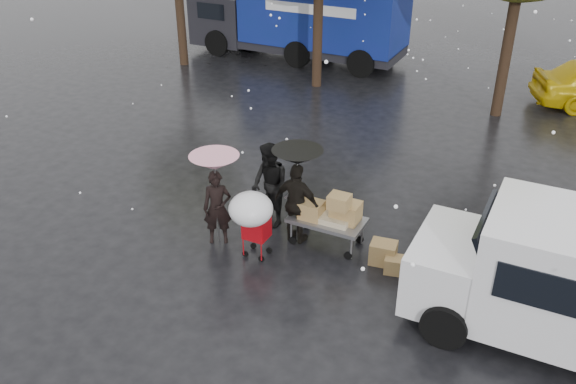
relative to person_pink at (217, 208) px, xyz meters
The scene contains 11 objects.
ground 1.53m from the person_pink, 12.77° to the right, with size 90.00×90.00×0.00m, color black.
person_pink is the anchor object (origin of this frame).
person_middle 1.24m from the person_pink, 60.43° to the left, with size 0.89×0.69×1.83m, color black.
person_black 1.59m from the person_pink, 27.55° to the left, with size 1.01×0.42×1.72m, color black.
umbrella_pink 1.00m from the person_pink, behind, with size 0.97×0.97×1.94m.
umbrella_black 1.93m from the person_pink, 27.55° to the left, with size 1.00×1.00×2.04m.
vendor_cart 2.26m from the person_pink, 23.33° to the left, with size 1.52×0.80×1.27m.
shopping_cart 1.01m from the person_pink, 14.68° to the right, with size 0.84×0.84×1.46m.
blue_truck 13.11m from the person_pink, 107.98° to the left, with size 8.30×2.60×3.50m.
box_ground_near 3.37m from the person_pink, 13.57° to the left, with size 0.49×0.39×0.44m, color olive.
box_ground_far 3.65m from the person_pink, ahead, with size 0.41×0.32×0.32m, color olive.
Camera 1 is at (4.66, -8.41, 6.90)m, focal length 38.00 mm.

